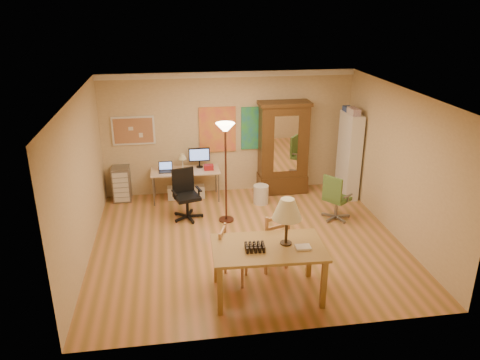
{
  "coord_description": "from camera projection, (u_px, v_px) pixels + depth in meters",
  "views": [
    {
      "loc": [
        -1.25,
        -7.41,
        4.13
      ],
      "look_at": [
        -0.08,
        0.3,
        1.09
      ],
      "focal_mm": 35.0,
      "sensor_mm": 36.0,
      "label": 1
    }
  ],
  "objects": [
    {
      "name": "bookshelf",
      "position": [
        349.0,
        156.0,
        10.18
      ],
      "size": [
        0.28,
        0.75,
        1.87
      ],
      "color": "white",
      "rests_on": "floor"
    },
    {
      "name": "floor",
      "position": [
        247.0,
        242.0,
        8.5
      ],
      "size": [
        5.5,
        5.5,
        0.0
      ],
      "primitive_type": "plane",
      "color": "olive",
      "rests_on": "ground"
    },
    {
      "name": "computer_desk",
      "position": [
        187.0,
        181.0,
        10.2
      ],
      "size": [
        1.47,
        0.64,
        1.11
      ],
      "color": "beige",
      "rests_on": "floor"
    },
    {
      "name": "ladder_chair_left",
      "position": [
        232.0,
        257.0,
        7.19
      ],
      "size": [
        0.51,
        0.52,
        0.9
      ],
      "color": "#AC774E",
      "rests_on": "floor"
    },
    {
      "name": "corkboard",
      "position": [
        133.0,
        131.0,
        9.95
      ],
      "size": [
        0.9,
        0.04,
        0.62
      ],
      "primitive_type": "cube",
      "color": "#B37A54",
      "rests_on": "floor"
    },
    {
      "name": "office_chair_green",
      "position": [
        335.0,
        207.0,
        9.28
      ],
      "size": [
        0.6,
        0.6,
        0.95
      ],
      "color": "slate",
      "rests_on": "floor"
    },
    {
      "name": "art_panel_left",
      "position": [
        218.0,
        130.0,
        10.22
      ],
      "size": [
        0.8,
        0.04,
        1.0
      ],
      "primitive_type": "cube",
      "color": "yellow",
      "rests_on": "floor"
    },
    {
      "name": "drawer_cart",
      "position": [
        122.0,
        184.0,
        10.14
      ],
      "size": [
        0.37,
        0.45,
        0.75
      ],
      "color": "slate",
      "rests_on": "floor"
    },
    {
      "name": "ladder_chair_back",
      "position": [
        272.0,
        241.0,
        7.55
      ],
      "size": [
        0.59,
        0.58,
        1.01
      ],
      "color": "#AC774E",
      "rests_on": "floor"
    },
    {
      "name": "torchiere_lamp",
      "position": [
        225.0,
        144.0,
        8.74
      ],
      "size": [
        0.36,
        0.36,
        1.99
      ],
      "color": "#44241B",
      "rests_on": "floor"
    },
    {
      "name": "dining_table",
      "position": [
        275.0,
        236.0,
        6.68
      ],
      "size": [
        1.65,
        1.03,
        1.51
      ],
      "color": "olive",
      "rests_on": "floor"
    },
    {
      "name": "wastebin",
      "position": [
        261.0,
        194.0,
        10.02
      ],
      "size": [
        0.33,
        0.33,
        0.41
      ],
      "primitive_type": "cylinder",
      "color": "silver",
      "rests_on": "floor"
    },
    {
      "name": "office_chair_black",
      "position": [
        187.0,
        205.0,
        9.33
      ],
      "size": [
        0.62,
        0.62,
        1.0
      ],
      "color": "black",
      "rests_on": "floor"
    },
    {
      "name": "crown_molding",
      "position": [
        228.0,
        74.0,
        9.81
      ],
      "size": [
        5.5,
        0.08,
        0.12
      ],
      "primitive_type": "cube",
      "color": "white",
      "rests_on": "floor"
    },
    {
      "name": "armoire",
      "position": [
        283.0,
        154.0,
        10.4
      ],
      "size": [
        1.12,
        0.53,
        2.07
      ],
      "color": "#39240F",
      "rests_on": "floor"
    },
    {
      "name": "art_panel_right",
      "position": [
        258.0,
        128.0,
        10.34
      ],
      "size": [
        0.75,
        0.04,
        0.95
      ],
      "primitive_type": "cube",
      "color": "teal",
      "rests_on": "floor"
    }
  ]
}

